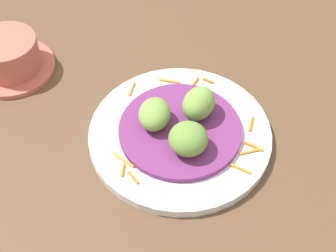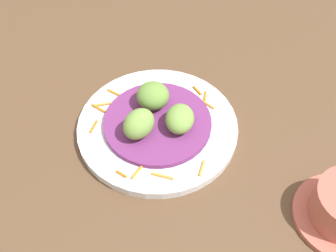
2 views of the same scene
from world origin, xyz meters
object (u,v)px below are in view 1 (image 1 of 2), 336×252
Objects in this scene: guac_scoop_center at (188,139)px; main_plate at (180,135)px; guac_scoop_left at (154,114)px; terracotta_bowl at (9,57)px; guac_scoop_right at (199,103)px.

main_plate is at bearing -82.75° from guac_scoop_center.
main_plate is at bearing 157.25° from guac_scoop_left.
guac_scoop_center is at bearing 139.36° from terracotta_bowl.
guac_scoop_right is (-2.50, -5.97, 0.16)cm from guac_scoop_center.
guac_scoop_left is 1.00× the size of guac_scoop_right.
terracotta_bowl is (24.80, -17.99, 2.01)cm from main_plate.
terracotta_bowl reaches higher than main_plate.
guac_scoop_right is 0.41× the size of terracotta_bowl.
guac_scoop_left is at bearing 7.25° from guac_scoop_right.
terracotta_bowl is (21.36, -16.55, -1.45)cm from guac_scoop_left.
guac_scoop_center reaches higher than main_plate.
guac_scoop_right reaches higher than terracotta_bowl.
guac_scoop_center is (-0.47, 3.70, 3.66)cm from main_plate.
guac_scoop_center reaches higher than terracotta_bowl.
guac_scoop_center is 0.96× the size of guac_scoop_right.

